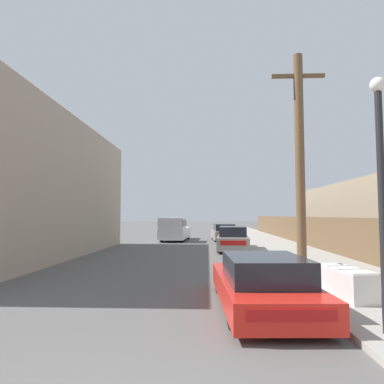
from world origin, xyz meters
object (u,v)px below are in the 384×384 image
at_px(car_parked_far, 224,233).
at_px(utility_pole, 300,159).
at_px(pickup_truck, 175,229).
at_px(car_parked_mid, 233,239).
at_px(street_lamp, 381,180).
at_px(parked_sports_car_red, 262,284).
at_px(discarded_fridge, 346,282).

relative_size(car_parked_far, utility_pole, 0.64).
xyz_separation_m(car_parked_far, pickup_truck, (-3.97, -0.59, 0.29)).
relative_size(car_parked_mid, street_lamp, 1.10).
bearing_deg(utility_pole, parked_sports_car_red, -116.52).
bearing_deg(parked_sports_car_red, car_parked_mid, 85.70).
bearing_deg(discarded_fridge, car_parked_mid, 90.95).
bearing_deg(utility_pole, car_parked_far, 96.28).
height_order(discarded_fridge, car_parked_mid, car_parked_mid).
relative_size(discarded_fridge, car_parked_mid, 0.38).
bearing_deg(parked_sports_car_red, discarded_fridge, 14.30).
distance_m(car_parked_far, street_lamp, 22.41).
distance_m(discarded_fridge, pickup_truck, 20.06).
bearing_deg(car_parked_mid, utility_pole, -75.56).
relative_size(pickup_truck, street_lamp, 1.37).
bearing_deg(pickup_truck, car_parked_far, -168.83).
relative_size(parked_sports_car_red, car_parked_far, 1.00).
distance_m(car_parked_mid, street_lamp, 14.54).
relative_size(car_parked_far, pickup_truck, 0.81).
height_order(parked_sports_car_red, pickup_truck, pickup_truck).
distance_m(parked_sports_car_red, car_parked_mid, 12.47).
height_order(pickup_truck, utility_pole, utility_pole).
bearing_deg(discarded_fridge, utility_pole, 84.82).
distance_m(discarded_fridge, car_parked_mid, 11.96).
xyz_separation_m(pickup_truck, street_lamp, (5.60, -21.66, 1.72)).
height_order(car_parked_mid, car_parked_far, car_parked_mid).
bearing_deg(car_parked_far, street_lamp, -89.29).
relative_size(parked_sports_car_red, pickup_truck, 0.81).
height_order(discarded_fridge, pickup_truck, pickup_truck).
xyz_separation_m(car_parked_mid, street_lamp, (1.47, -14.33, 1.99)).
relative_size(parked_sports_car_red, utility_pole, 0.64).
bearing_deg(utility_pole, pickup_truck, 109.97).
xyz_separation_m(discarded_fridge, pickup_truck, (-5.93, 19.15, 0.45)).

